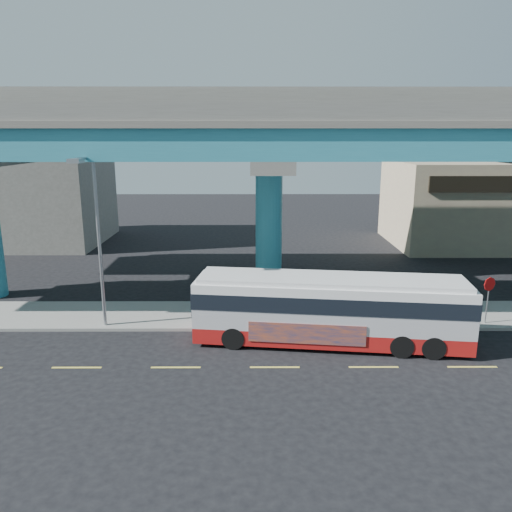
{
  "coord_description": "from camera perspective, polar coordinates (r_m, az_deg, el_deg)",
  "views": [
    {
      "loc": [
        -0.83,
        -18.78,
        9.15
      ],
      "look_at": [
        -0.74,
        4.0,
        3.59
      ],
      "focal_mm": 35.0,
      "sensor_mm": 36.0,
      "label": 1
    }
  ],
  "objects": [
    {
      "name": "ground",
      "position": [
        20.91,
        2.12,
        -12.24
      ],
      "size": [
        120.0,
        120.0,
        0.0
      ],
      "primitive_type": "plane",
      "color": "black",
      "rests_on": "ground"
    },
    {
      "name": "sidewalk",
      "position": [
        25.94,
        1.64,
        -6.76
      ],
      "size": [
        70.0,
        4.0,
        0.15
      ],
      "primitive_type": "cube",
      "color": "gray",
      "rests_on": "ground"
    },
    {
      "name": "lane_markings",
      "position": [
        20.64,
        2.16,
        -12.59
      ],
      "size": [
        58.0,
        0.12,
        0.01
      ],
      "color": "#D8C64C",
      "rests_on": "ground"
    },
    {
      "name": "viaduct",
      "position": [
        27.9,
        1.53,
        13.7
      ],
      "size": [
        52.0,
        12.4,
        11.7
      ],
      "color": "teal",
      "rests_on": "ground"
    },
    {
      "name": "building_beige",
      "position": [
        46.16,
        23.98,
        5.52
      ],
      "size": [
        14.0,
        10.23,
        7.0
      ],
      "color": "tan",
      "rests_on": "ground"
    },
    {
      "name": "building_concrete",
      "position": [
        47.11,
        -24.41,
        6.84
      ],
      "size": [
        12.0,
        10.0,
        9.0
      ],
      "primitive_type": "cube",
      "color": "gray",
      "rests_on": "ground"
    },
    {
      "name": "transit_bus",
      "position": [
        22.45,
        8.51,
        -5.83
      ],
      "size": [
        12.24,
        4.05,
        3.09
      ],
      "rotation": [
        0.0,
        0.0,
        -0.12
      ],
      "color": "maroon",
      "rests_on": "ground"
    },
    {
      "name": "street_lamp",
      "position": [
        23.65,
        -18.09,
        4.09
      ],
      "size": [
        0.5,
        2.66,
        8.24
      ],
      "color": "gray",
      "rests_on": "sidewalk"
    },
    {
      "name": "stop_sign",
      "position": [
        26.64,
        25.07,
        -3.58
      ],
      "size": [
        0.67,
        0.28,
        2.34
      ],
      "rotation": [
        0.0,
        0.0,
        -0.02
      ],
      "color": "gray",
      "rests_on": "sidewalk"
    }
  ]
}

